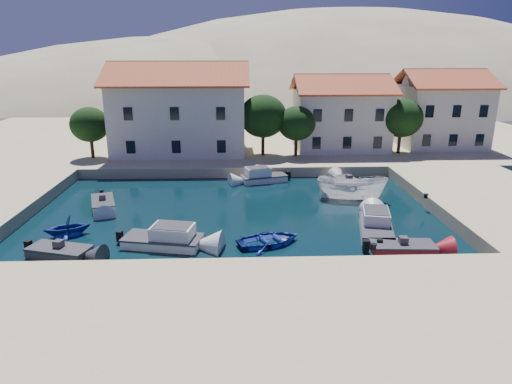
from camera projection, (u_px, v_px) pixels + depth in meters
ground at (233, 274)px, 25.16m from camera, size 400.00×400.00×0.00m
quay_south at (231, 330)px, 19.28m from camera, size 52.00×12.00×1.00m
quay_east at (499, 203)px, 35.31m from camera, size 11.00×20.00×1.00m
quay_north at (250, 139)px, 61.35m from camera, size 80.00×36.00×1.00m
hills at (300, 162)px, 150.83m from camera, size 254.00×176.00×99.00m
building_left at (180, 107)px, 49.90m from camera, size 14.70×9.45×9.70m
building_mid at (340, 111)px, 51.73m from camera, size 10.50×8.40×8.30m
building_right at (441, 108)px, 53.05m from camera, size 9.45×8.40×8.80m
trees at (277, 120)px, 48.19m from camera, size 37.30×5.30×6.45m
bollards at (278, 228)px, 28.61m from camera, size 29.36×9.56×0.30m
motorboat_grey_sw at (60, 252)px, 27.22m from camera, size 4.01×2.63×1.25m
cabin_cruiser_south at (163, 239)px, 28.68m from camera, size 5.23×3.03×1.60m
rowboat_south at (269, 244)px, 29.10m from camera, size 4.88×4.17×0.86m
motorboat_red_se at (403, 248)px, 27.74m from camera, size 3.92×1.94×1.25m
cabin_cruiser_east at (376, 226)px, 30.70m from camera, size 3.08×5.38×1.60m
boat_east at (351, 200)px, 37.77m from camera, size 6.06×3.48×2.20m
motorboat_white_ne at (349, 183)px, 41.49m from camera, size 2.60×4.00×1.25m
rowboat_west at (68, 235)px, 30.43m from camera, size 3.64×3.43×1.53m
motorboat_white_west at (103, 204)px, 35.87m from camera, size 2.72×4.07×1.25m
cabin_cruiser_north at (264, 177)px, 42.84m from camera, size 4.58×2.90×1.60m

